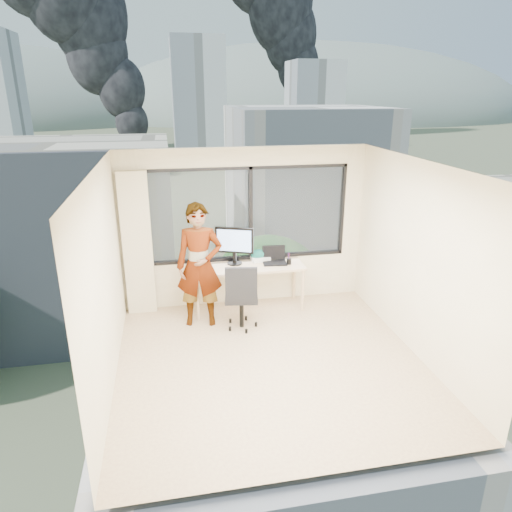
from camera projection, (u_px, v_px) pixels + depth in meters
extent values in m
cube|color=#CBB584|center=(270.00, 361.00, 6.21)|extent=(4.00, 4.00, 0.01)
cube|color=white|center=(272.00, 166.00, 5.33)|extent=(4.00, 4.00, 0.01)
cube|color=beige|center=(323.00, 356.00, 3.92)|extent=(4.00, 0.01, 2.60)
cube|color=beige|center=(104.00, 283.00, 5.41)|extent=(0.01, 4.00, 2.60)
cube|color=beige|center=(419.00, 261.00, 6.13)|extent=(0.01, 4.00, 2.60)
cube|color=beige|center=(137.00, 244.00, 7.25)|extent=(0.45, 0.14, 2.30)
cube|color=beige|center=(248.00, 287.00, 7.62)|extent=(1.80, 0.60, 0.75)
imported|color=#2D2D33|center=(200.00, 265.00, 6.94)|extent=(0.75, 0.54, 1.90)
cube|color=white|center=(260.00, 258.00, 7.72)|extent=(0.32, 0.28, 0.07)
cube|color=black|center=(277.00, 265.00, 7.49)|extent=(0.11, 0.08, 0.01)
cylinder|color=black|center=(289.00, 261.00, 7.55)|extent=(0.09, 0.09, 0.10)
ellipsoid|color=#0C483D|center=(258.00, 255.00, 7.69)|extent=(0.27, 0.17, 0.20)
cube|color=#515B3D|center=(170.00, 161.00, 121.87)|extent=(400.00, 400.00, 0.04)
cube|color=beige|center=(65.00, 238.00, 34.70)|extent=(16.00, 12.00, 14.00)
cube|color=white|center=(305.00, 192.00, 45.50)|extent=(14.00, 13.00, 16.00)
cube|color=silver|center=(198.00, 101.00, 118.26)|extent=(13.00, 13.00, 30.00)
cube|color=silver|center=(313.00, 106.00, 144.02)|extent=(15.00, 15.00, 26.00)
ellipsoid|color=slate|center=(310.00, 117.00, 324.65)|extent=(300.00, 220.00, 96.00)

